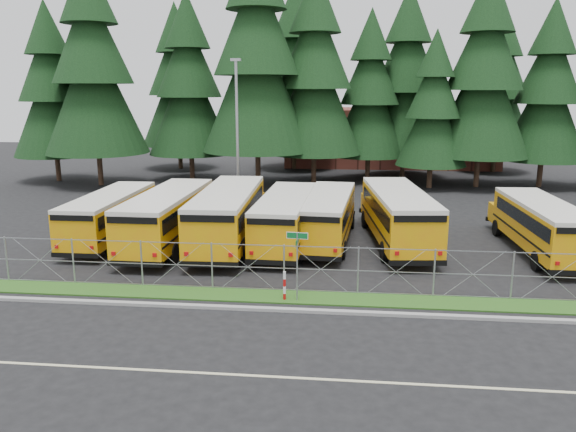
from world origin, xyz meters
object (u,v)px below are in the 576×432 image
object	(u,v)px
bus_1	(113,217)
street_sign	(297,252)
bus_2	(170,218)
bus_5	(328,218)
bus_4	(286,220)
light_standard	(237,127)
bus_east	(539,227)
striped_bollard	(285,286)
bus_6	(397,217)
bus_3	(229,217)

from	to	relation	value
bus_1	street_sign	size ratio (longest dim) A/B	3.56
bus_2	bus_5	bearing A→B (deg)	10.51
bus_4	street_sign	bearing A→B (deg)	-78.89
street_sign	light_standard	distance (m)	19.45
bus_4	bus_5	world-z (taller)	bus_4
bus_1	light_standard	world-z (taller)	light_standard
bus_1	bus_4	world-z (taller)	bus_4
bus_4	bus_east	bearing A→B (deg)	1.27
bus_2	street_sign	xyz separation A→B (m)	(7.41, -7.45, 0.59)
bus_2	striped_bollard	xyz separation A→B (m)	(6.91, -7.40, -0.85)
bus_2	bus_6	world-z (taller)	bus_6
striped_bollard	bus_5	bearing A→B (deg)	81.18
bus_4	bus_east	xyz separation A→B (m)	(12.83, -0.15, -0.02)
bus_2	light_standard	xyz separation A→B (m)	(1.58, 10.77, 4.06)
bus_2	street_sign	distance (m)	10.52
bus_3	bus_east	xyz separation A→B (m)	(15.84, 0.06, -0.17)
bus_1	bus_4	bearing A→B (deg)	-0.57
striped_bollard	light_standard	xyz separation A→B (m)	(-5.33, 18.17, 4.90)
bus_2	bus_3	world-z (taller)	bus_3
bus_3	bus_2	bearing A→B (deg)	-174.11
bus_1	bus_6	bearing A→B (deg)	2.59
bus_5	light_standard	xyz separation A→B (m)	(-6.70, 9.33, 4.16)
bus_3	bus_4	distance (m)	3.02
bus_3	bus_6	world-z (taller)	bus_3
bus_1	bus_4	size ratio (longest dim) A/B	0.96
bus_3	light_standard	world-z (taller)	light_standard
bus_1	bus_6	xyz separation A→B (m)	(15.38, 0.83, 0.16)
light_standard	striped_bollard	bearing A→B (deg)	-73.65
bus_4	light_standard	distance (m)	11.85
bus_6	street_sign	bearing A→B (deg)	-123.01
bus_2	bus_3	bearing A→B (deg)	8.26
bus_2	street_sign	size ratio (longest dim) A/B	3.93
bus_4	striped_bollard	world-z (taller)	bus_4
bus_3	bus_6	xyz separation A→B (m)	(8.85, 1.06, -0.04)
bus_5	bus_1	bearing A→B (deg)	-171.73
bus_3	light_standard	size ratio (longest dim) A/B	1.14
bus_6	light_standard	size ratio (longest dim) A/B	1.11
bus_4	striped_bollard	bearing A→B (deg)	-82.32
bus_east	street_sign	bearing A→B (deg)	-147.33
bus_5	striped_bollard	distance (m)	8.98
bus_3	street_sign	xyz separation A→B (m)	(4.31, -7.87, 0.52)
bus_1	bus_5	bearing A→B (deg)	3.41
bus_east	striped_bollard	bearing A→B (deg)	-148.63
street_sign	bus_2	bearing A→B (deg)	134.83
bus_5	street_sign	distance (m)	8.97
bus_3	light_standard	xyz separation A→B (m)	(-1.52, 10.36, 3.99)
bus_1	bus_east	size ratio (longest dim) A/B	0.98
bus_5	street_sign	xyz separation A→B (m)	(-0.87, -8.90, 0.70)
bus_2	bus_3	distance (m)	3.12
bus_1	street_sign	world-z (taller)	street_sign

